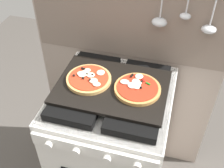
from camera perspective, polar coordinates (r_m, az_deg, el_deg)
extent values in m
cube|color=gray|center=(1.70, 3.03, 3.38)|extent=(1.10, 0.03, 1.55)
cube|color=gray|center=(1.49, 3.40, 14.44)|extent=(1.08, 0.00, 0.56)
ellipsoid|color=silver|center=(1.45, 9.60, 12.29)|extent=(0.08, 0.07, 0.04)
ellipsoid|color=silver|center=(1.42, 14.68, 13.20)|extent=(0.05, 0.05, 0.03)
cylinder|color=silver|center=(1.39, 20.33, 15.26)|extent=(0.01, 0.01, 0.23)
ellipsoid|color=silver|center=(1.45, 19.07, 10.46)|extent=(0.07, 0.06, 0.04)
cube|color=white|center=(1.73, 0.00, -12.44)|extent=(0.60, 0.60, 0.86)
cube|color=black|center=(1.41, 0.00, -2.20)|extent=(0.59, 0.59, 0.01)
cube|color=black|center=(1.42, -5.44, -0.39)|extent=(0.24, 0.51, 0.04)
cube|color=black|center=(1.37, 5.67, -2.49)|extent=(0.24, 0.51, 0.04)
cube|color=white|center=(1.25, -3.91, -13.47)|extent=(0.58, 0.02, 0.07)
cylinder|color=silver|center=(1.30, -12.77, -11.97)|extent=(0.04, 0.02, 0.04)
cylinder|color=silver|center=(1.26, -7.32, -13.45)|extent=(0.04, 0.02, 0.04)
cylinder|color=silver|center=(1.23, -1.03, -14.99)|extent=(0.04, 0.02, 0.04)
cylinder|color=silver|center=(1.21, 5.12, -16.30)|extent=(0.04, 0.02, 0.04)
cube|color=black|center=(1.37, 0.00, -0.56)|extent=(0.54, 0.38, 0.02)
cylinder|color=tan|center=(1.39, -4.73, 0.99)|extent=(0.22, 0.22, 0.02)
cylinder|color=red|center=(1.38, -4.75, 1.33)|extent=(0.20, 0.20, 0.00)
ellipsoid|color=beige|center=(1.40, -2.33, 2.36)|extent=(0.04, 0.04, 0.01)
ellipsoid|color=beige|center=(1.33, -3.17, -0.02)|extent=(0.04, 0.03, 0.01)
ellipsoid|color=beige|center=(1.39, -6.19, 1.79)|extent=(0.04, 0.03, 0.01)
ellipsoid|color=beige|center=(1.42, -4.99, 2.85)|extent=(0.03, 0.03, 0.01)
ellipsoid|color=beige|center=(1.41, -5.74, 2.36)|extent=(0.03, 0.03, 0.01)
ellipsoid|color=beige|center=(1.39, -4.36, 1.85)|extent=(0.04, 0.04, 0.01)
ellipsoid|color=beige|center=(1.35, -3.81, 0.70)|extent=(0.04, 0.04, 0.01)
ellipsoid|color=beige|center=(1.40, -6.24, 2.12)|extent=(0.05, 0.04, 0.01)
ellipsoid|color=beige|center=(1.40, -5.57, 2.19)|extent=(0.05, 0.05, 0.01)
sphere|color=black|center=(1.43, -6.08, 3.23)|extent=(0.01, 0.01, 0.01)
sphere|color=black|center=(1.37, -5.88, 1.22)|extent=(0.01, 0.01, 0.01)
sphere|color=black|center=(1.39, -4.01, 1.86)|extent=(0.01, 0.01, 0.01)
sphere|color=black|center=(1.36, -4.53, 0.82)|extent=(0.01, 0.01, 0.01)
sphere|color=black|center=(1.43, -5.66, 3.11)|extent=(0.01, 0.01, 0.01)
sphere|color=black|center=(1.39, -5.14, 2.04)|extent=(0.01, 0.01, 0.01)
sphere|color=black|center=(1.39, -7.78, 1.75)|extent=(0.01, 0.01, 0.01)
cylinder|color=#C18947|center=(1.34, 5.23, -0.86)|extent=(0.22, 0.22, 0.02)
cylinder|color=#B72D19|center=(1.33, 5.26, -0.52)|extent=(0.20, 0.20, 0.00)
ellipsoid|color=#F4EACC|center=(1.35, 2.59, 0.46)|extent=(0.05, 0.04, 0.01)
ellipsoid|color=#F4EACC|center=(1.35, 5.36, 0.26)|extent=(0.03, 0.03, 0.01)
ellipsoid|color=#F4EACC|center=(1.33, 4.13, -0.22)|extent=(0.04, 0.05, 0.01)
ellipsoid|color=#F4EACC|center=(1.38, 5.54, 1.56)|extent=(0.04, 0.04, 0.01)
ellipsoid|color=#F4EACC|center=(1.33, 5.08, -0.39)|extent=(0.04, 0.04, 0.01)
ellipsoid|color=#F4EACC|center=(1.35, 4.85, 0.52)|extent=(0.04, 0.04, 0.01)
sphere|color=black|center=(1.38, 3.94, 1.59)|extent=(0.01, 0.01, 0.01)
cube|color=red|center=(1.37, 6.34, 0.84)|extent=(0.02, 0.02, 0.00)
sphere|color=black|center=(1.39, 4.20, 1.91)|extent=(0.01, 0.01, 0.01)
cube|color=#19721E|center=(1.35, 7.34, 0.10)|extent=(0.03, 0.02, 0.00)
sphere|color=black|center=(1.35, 5.98, 0.51)|extent=(0.01, 0.01, 0.01)
sphere|color=black|center=(1.32, 5.90, -0.70)|extent=(0.01, 0.01, 0.01)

